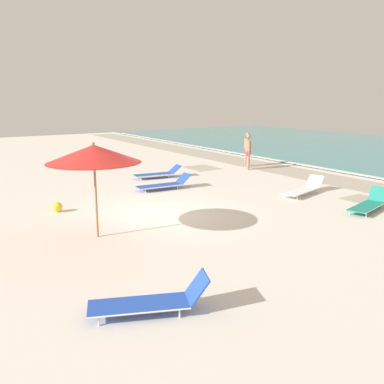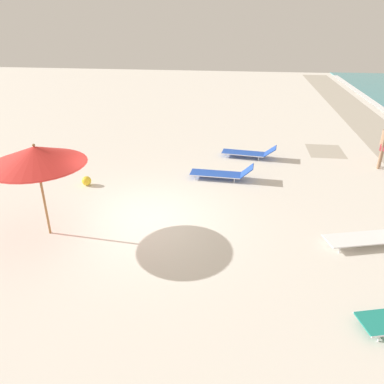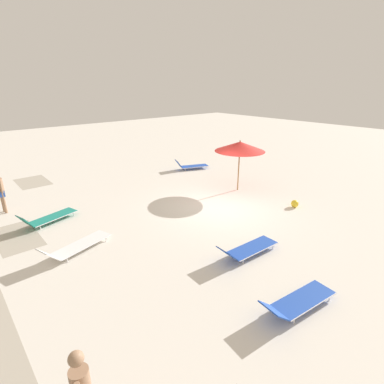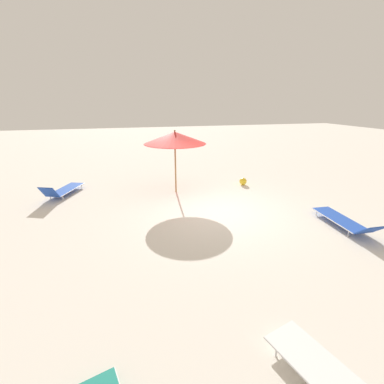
{
  "view_description": "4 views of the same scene",
  "coord_description": "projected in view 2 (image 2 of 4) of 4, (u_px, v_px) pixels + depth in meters",
  "views": [
    {
      "loc": [
        11.21,
        -5.9,
        3.57
      ],
      "look_at": [
        0.58,
        0.95,
        0.74
      ],
      "focal_mm": 40.0,
      "sensor_mm": 36.0,
      "label": 1
    },
    {
      "loc": [
        8.84,
        2.59,
        5.26
      ],
      "look_at": [
        -0.09,
        1.44,
        0.93
      ],
      "focal_mm": 35.0,
      "sensor_mm": 36.0,
      "label": 2
    },
    {
      "loc": [
        -8.16,
        8.61,
        5.02
      ],
      "look_at": [
        0.44,
        1.21,
        0.84
      ],
      "focal_mm": 28.0,
      "sensor_mm": 36.0,
      "label": 3
    },
    {
      "loc": [
        2.75,
        7.49,
        3.49
      ],
      "look_at": [
        1.02,
        0.7,
        1.0
      ],
      "focal_mm": 24.0,
      "sensor_mm": 36.0,
      "label": 4
    }
  ],
  "objects": [
    {
      "name": "sun_lounger_near_water_right",
      "position": [
        249.0,
        153.0,
        14.93
      ],
      "size": [
        0.87,
        2.18,
        0.53
      ],
      "rotation": [
        0.0,
        0.0,
        -0.13
      ],
      "color": "blue",
      "rests_on": "ground_plane"
    },
    {
      "name": "beachgoer_wading_adult",
      "position": [
        384.0,
        142.0,
        13.6
      ],
      "size": [
        0.41,
        0.3,
        1.76
      ],
      "rotation": [
        0.0,
        0.0,
        2.67
      ],
      "color": "#A37A5B",
      "rests_on": "ground_plane"
    },
    {
      "name": "sun_lounger_under_umbrella",
      "position": [
        372.0,
        236.0,
        9.33
      ],
      "size": [
        1.2,
        2.36,
        0.58
      ],
      "rotation": [
        0.0,
        0.0,
        0.27
      ],
      "color": "white",
      "rests_on": "ground_plane"
    },
    {
      "name": "beach_ball",
      "position": [
        87.0,
        181.0,
        12.55
      ],
      "size": [
        0.32,
        0.32,
        0.32
      ],
      "color": "yellow",
      "rests_on": "ground_plane"
    },
    {
      "name": "sun_lounger_near_water_left",
      "position": [
        222.0,
        173.0,
        13.0
      ],
      "size": [
        0.73,
        2.2,
        0.56
      ],
      "rotation": [
        0.0,
        0.0,
        -0.06
      ],
      "color": "blue",
      "rests_on": "ground_plane"
    },
    {
      "name": "ground_plane",
      "position": [
        141.0,
        223.0,
        10.51
      ],
      "size": [
        60.0,
        60.0,
        0.16
      ],
      "color": "silver"
    },
    {
      "name": "beach_umbrella",
      "position": [
        36.0,
        156.0,
        8.94
      ],
      "size": [
        2.38,
        2.38,
        2.47
      ],
      "color": "#9E7547",
      "rests_on": "ground_plane"
    }
  ]
}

